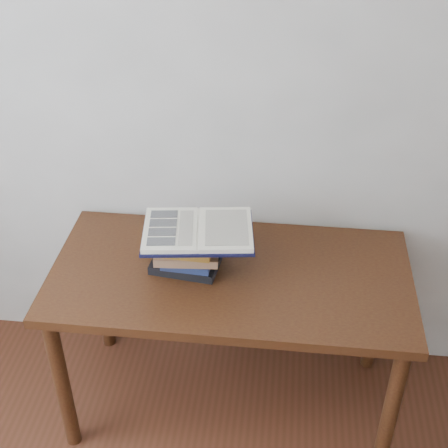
# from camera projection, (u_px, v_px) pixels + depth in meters

# --- Properties ---
(desk) EXTENTS (1.36, 0.68, 0.73)m
(desk) POSITION_uv_depth(u_px,v_px,m) (230.00, 292.00, 2.41)
(desk) COLOR #422610
(desk) RESTS_ON ground
(book_stack) EXTENTS (0.27, 0.21, 0.18)m
(book_stack) POSITION_uv_depth(u_px,v_px,m) (185.00, 248.00, 2.32)
(book_stack) COLOR black
(book_stack) RESTS_ON desk
(open_book) EXTENTS (0.43, 0.32, 0.03)m
(open_book) POSITION_uv_depth(u_px,v_px,m) (198.00, 231.00, 2.24)
(open_book) COLOR black
(open_book) RESTS_ON book_stack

